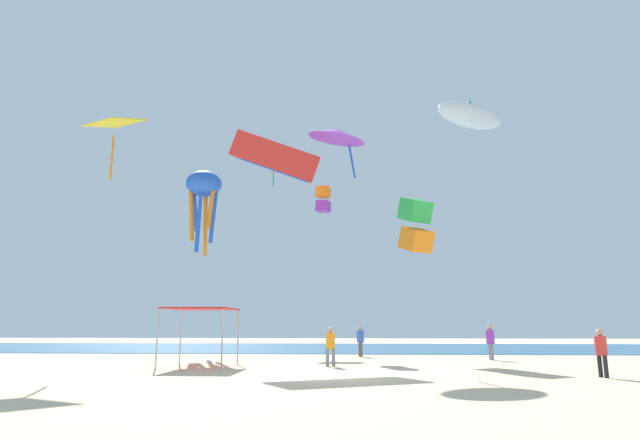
% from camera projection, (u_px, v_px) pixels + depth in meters
% --- Properties ---
extents(ground, '(110.00, 110.00, 0.10)m').
position_uv_depth(ground, '(332.00, 378.00, 18.61)').
color(ground, beige).
extents(ocean_strip, '(110.00, 19.08, 0.03)m').
position_uv_depth(ocean_strip, '(344.00, 348.00, 41.87)').
color(ocean_strip, '#28608C').
rests_on(ocean_strip, ground).
extents(canopy_tent, '(2.84, 3.09, 2.56)m').
position_uv_depth(canopy_tent, '(201.00, 311.00, 23.37)').
color(canopy_tent, '#B2B2B7').
rests_on(canopy_tent, ground).
extents(person_near_tent, '(0.40, 0.44, 1.67)m').
position_uv_depth(person_near_tent, '(601.00, 349.00, 18.37)').
color(person_near_tent, black).
rests_on(person_near_tent, ground).
extents(person_leftmost, '(0.42, 0.41, 1.70)m').
position_uv_depth(person_leftmost, '(330.00, 343.00, 23.24)').
color(person_leftmost, slate).
rests_on(person_leftmost, ground).
extents(person_central, '(0.44, 0.49, 1.83)m').
position_uv_depth(person_central, '(490.00, 339.00, 27.61)').
color(person_central, slate).
rests_on(person_central, ground).
extents(person_rightmost, '(0.42, 0.46, 1.76)m').
position_uv_depth(person_rightmost, '(360.00, 339.00, 30.48)').
color(person_rightmost, brown).
rests_on(person_rightmost, ground).
extents(kite_diamond_teal, '(2.16, 2.07, 3.20)m').
position_uv_depth(kite_diamond_teal, '(274.00, 157.00, 46.32)').
color(kite_diamond_teal, teal).
extents(kite_box_orange, '(1.07, 1.04, 1.78)m').
position_uv_depth(kite_box_orange, '(323.00, 199.00, 35.06)').
color(kite_box_orange, orange).
extents(kite_octopus_blue, '(3.29, 3.29, 5.66)m').
position_uv_depth(kite_octopus_blue, '(204.00, 188.00, 35.14)').
color(kite_octopus_blue, blue).
extents(kite_inflatable_white, '(7.51, 5.98, 2.84)m').
position_uv_depth(kite_inflatable_white, '(470.00, 116.00, 46.40)').
color(kite_inflatable_white, white).
extents(kite_delta_purple, '(4.52, 4.51, 2.91)m').
position_uv_depth(kite_delta_purple, '(337.00, 134.00, 29.24)').
color(kite_delta_purple, purple).
extents(kite_parafoil_red, '(5.64, 0.67, 3.43)m').
position_uv_depth(kite_parafoil_red, '(274.00, 157.00, 31.76)').
color(kite_parafoil_red, red).
extents(kite_diamond_yellow, '(3.10, 3.05, 3.58)m').
position_uv_depth(kite_diamond_yellow, '(115.00, 126.00, 27.79)').
color(kite_diamond_yellow, yellow).
extents(kite_box_green, '(2.06, 2.17, 3.29)m').
position_uv_depth(kite_box_green, '(416.00, 225.00, 29.27)').
color(kite_box_green, green).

